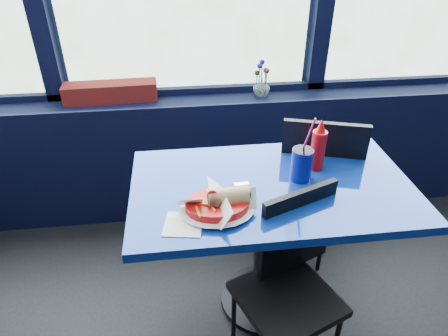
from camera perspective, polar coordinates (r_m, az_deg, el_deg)
The scene contains 10 objects.
window_sill at distance 2.60m, azimuth -4.37°, elevation 1.82°, with size 5.00×0.26×0.80m, color black.
near_table at distance 1.83m, azimuth 6.52°, elevation -6.99°, with size 1.20×0.70×0.75m.
chair_near_front at distance 1.73m, azimuth 9.50°, elevation -14.61°, with size 0.48×0.48×0.82m.
chair_near_back at distance 2.16m, azimuth 11.35°, elevation -1.72°, with size 0.52×0.52×0.92m.
planter_box at distance 2.45m, azimuth -15.86°, elevation 10.44°, with size 0.53×0.13×0.11m, color maroon.
flower_vase at distance 2.43m, azimuth 5.38°, elevation 11.69°, with size 0.13×0.13×0.22m.
food_basket at distance 1.54m, azimuth -0.77°, elevation -5.16°, with size 0.32×0.32×0.10m.
ketchup_bottle at distance 1.81m, azimuth 13.30°, elevation 2.91°, with size 0.06×0.06×0.24m.
soda_cup at distance 1.73m, azimuth 11.03°, elevation 0.60°, with size 0.09×0.09×0.31m.
napkin at distance 1.50m, azimuth -5.83°, elevation -8.01°, with size 0.14×0.14×0.00m, color white.
Camera 1 is at (-0.07, 0.64, 1.73)m, focal length 32.00 mm.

